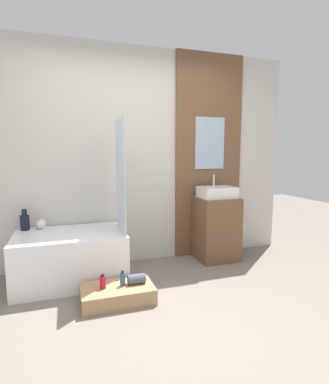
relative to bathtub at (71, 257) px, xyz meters
name	(u,v)px	position (x,y,z in m)	size (l,w,h in m)	color
ground_plane	(173,328)	(0.73, -1.16, -0.26)	(12.00, 12.00, 0.00)	slate
wall_tiled_back	(130,157)	(0.73, 0.42, 1.04)	(4.20, 0.06, 2.60)	beige
wall_wood_accent	(209,156)	(1.77, 0.37, 1.04)	(0.92, 0.04, 2.60)	brown
bathtub	(71,257)	(0.00, 0.00, 0.00)	(1.11, 0.74, 0.52)	white
glass_shower_screen	(121,176)	(0.52, -0.10, 0.85)	(0.01, 0.51, 1.18)	silver
wooden_step_bench	(118,294)	(0.39, -0.60, -0.19)	(0.65, 0.39, 0.14)	#A87F56
vanity_cabinet	(216,228)	(1.77, 0.13, 0.13)	(0.49, 0.45, 0.79)	brown
sink	(217,192)	(1.77, 0.13, 0.60)	(0.43, 0.33, 0.29)	white
vase_tall_dark	(25,222)	(-0.46, 0.27, 0.35)	(0.10, 0.10, 0.23)	black
vase_round_light	(41,224)	(-0.30, 0.27, 0.31)	(0.11, 0.11, 0.11)	silver
bottle_soap_primary	(103,282)	(0.26, -0.60, -0.06)	(0.06, 0.06, 0.13)	#B21928
bottle_soap_secondary	(123,279)	(0.44, -0.60, -0.06)	(0.05, 0.05, 0.14)	#2D567A
towel_roll	(137,279)	(0.57, -0.60, -0.07)	(0.09, 0.09, 0.16)	#4C5666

